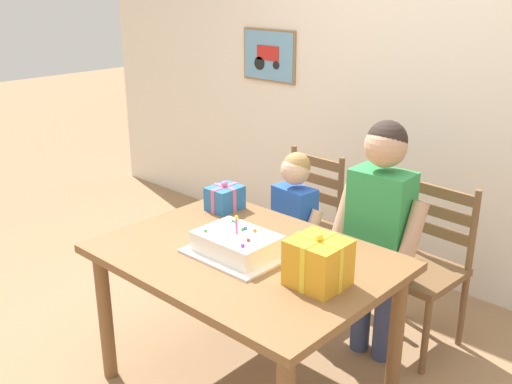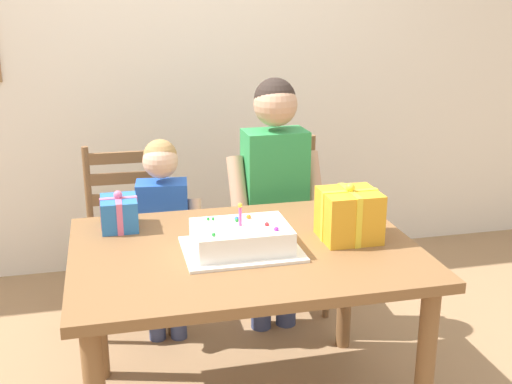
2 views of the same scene
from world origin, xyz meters
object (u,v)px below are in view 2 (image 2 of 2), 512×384
Objects in this scene: chair_left at (128,236)px; child_younger at (163,222)px; dining_table at (245,270)px; gift_box_red_large at (119,213)px; child_older at (275,182)px; birthday_cake at (241,239)px; gift_box_beside_cake at (349,215)px; chair_right at (283,223)px.

chair_left is 0.35m from child_younger.
gift_box_red_large is (-0.46, 0.32, 0.16)m from dining_table.
chair_left reaches higher than dining_table.
child_older reaches higher than chair_left.
birthday_cake is 0.44m from gift_box_beside_cake.
gift_box_beside_cake is at bearing -45.27° from child_younger.
gift_box_red_large is 0.20× the size of chair_left.
child_older reaches higher than gift_box_beside_cake.
child_younger is (-0.67, 0.68, -0.22)m from gift_box_beside_cake.
child_younger is (-0.68, -0.27, 0.16)m from chair_right.
birthday_cake is at bearing -114.39° from child_older.
chair_left is at bearing 131.35° from gift_box_beside_cake.
child_older is (0.32, 0.70, -0.00)m from birthday_cake.
dining_table is 1.05m from chair_left.
dining_table is 0.46m from gift_box_beside_cake.
gift_box_beside_cake is 0.25× the size of chair_right.
gift_box_beside_cake reaches higher than chair_left.
child_older is at bearing 66.04° from dining_table.
chair_left and chair_right have the same top height.
dining_table is 0.15m from birthday_cake.
chair_right is (0.44, 0.98, -0.33)m from birthday_cake.
birthday_cake is at bearing -114.42° from chair_right.
gift_box_red_large reaches higher than dining_table.
chair_right is 0.75m from child_younger.
gift_box_beside_cake is at bearing -90.16° from chair_right.
chair_left is at bearing 159.20° from child_older.
gift_box_red_large is at bearing -144.95° from chair_right.
child_younger is at bearing 134.73° from gift_box_beside_cake.
chair_left is (-0.84, 0.95, -0.38)m from gift_box_beside_cake.
birthday_cake is 0.48× the size of chair_right.
chair_right is at bearing 21.85° from child_younger.
chair_right is (0.88, 0.62, -0.34)m from gift_box_red_large.
chair_right is 0.89× the size of child_younger.
chair_right is 0.71× the size of child_older.
gift_box_beside_cake is 1.02m from chair_right.
birthday_cake reaches higher than chair_right.
birthday_cake reaches higher than dining_table.
chair_right reaches higher than gift_box_red_large.
gift_box_beside_cake is 0.23× the size of child_younger.
chair_left is at bearing 121.08° from child_younger.
gift_box_beside_cake is 0.25× the size of chair_left.
dining_table is 3.02× the size of birthday_cake.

